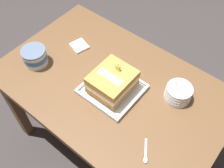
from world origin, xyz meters
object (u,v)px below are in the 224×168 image
Objects in this scene: bowl_stack at (178,93)px; ice_cream_tub at (35,57)px; serving_spoon_near_tray at (146,156)px; napkin_pile at (79,46)px; birthday_cake at (112,81)px; foil_tray at (112,90)px.

bowl_stack reaches higher than ice_cream_tub.
serving_spoon_near_tray is 0.93× the size of napkin_pile.
foil_tray is at bearing -90.00° from birthday_cake.
napkin_pile is at bearing 160.52° from foil_tray.
serving_spoon_near_tray is 0.76m from napkin_pile.
birthday_cake is 0.38m from napkin_pile.
napkin_pile reaches higher than serving_spoon_near_tray.
birthday_cake is 1.98× the size of serving_spoon_near_tray.
serving_spoon_near_tray is (0.34, -0.19, -0.00)m from foil_tray.
bowl_stack is (0.29, 0.17, -0.04)m from birthday_cake.
foil_tray reaches higher than napkin_pile.
foil_tray is 2.10× the size of ice_cream_tub.
foil_tray is at bearing 151.33° from serving_spoon_near_tray.
ice_cream_tub reaches higher than serving_spoon_near_tray.
birthday_cake is at bearing 14.73° from ice_cream_tub.
ice_cream_tub is (-0.74, -0.29, 0.01)m from bowl_stack.
ice_cream_tub is at bearing 175.19° from serving_spoon_near_tray.
serving_spoon_near_tray is (0.05, -0.36, -0.04)m from bowl_stack.
foil_tray is at bearing 14.73° from ice_cream_tub.
bowl_stack is 1.00× the size of ice_cream_tub.
napkin_pile is at bearing 67.57° from ice_cream_tub.
birthday_cake is 1.56× the size of bowl_stack.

